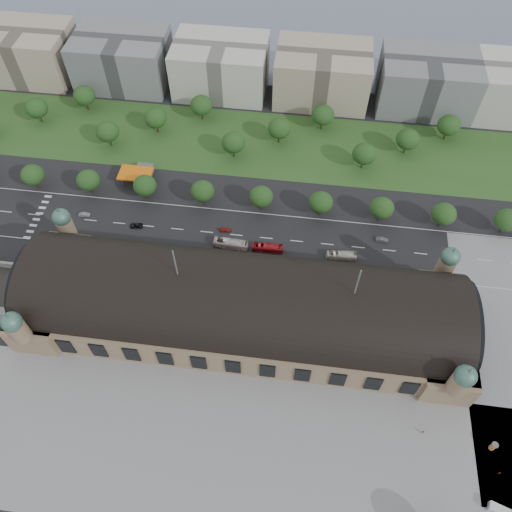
# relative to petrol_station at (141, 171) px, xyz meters

# --- Properties ---
(ground) EXTENTS (900.00, 900.00, 0.00)m
(ground) POSITION_rel_petrol_station_xyz_m (53.91, -65.28, -2.95)
(ground) COLOR black
(ground) RESTS_ON ground
(station) EXTENTS (150.00, 48.40, 44.30)m
(station) POSITION_rel_petrol_station_xyz_m (53.91, -65.28, 7.33)
(station) COLOR #8A7255
(station) RESTS_ON ground
(plaza_south) EXTENTS (190.00, 48.00, 0.12)m
(plaza_south) POSITION_rel_petrol_station_xyz_m (63.91, -109.28, -2.95)
(plaza_south) COLOR gray
(plaza_south) RESTS_ON ground
(road_slab) EXTENTS (260.00, 26.00, 0.10)m
(road_slab) POSITION_rel_petrol_station_xyz_m (33.91, -27.28, -2.95)
(road_slab) COLOR black
(road_slab) RESTS_ON ground
(grass_belt) EXTENTS (300.00, 45.00, 0.10)m
(grass_belt) POSITION_rel_petrol_station_xyz_m (38.91, 27.72, -2.95)
(grass_belt) COLOR #2C5220
(grass_belt) RESTS_ON ground
(petrol_station) EXTENTS (14.00, 13.00, 5.05)m
(petrol_station) POSITION_rel_petrol_station_xyz_m (0.00, 0.00, 0.00)
(petrol_station) COLOR orange
(petrol_station) RESTS_ON ground
(office_1) EXTENTS (45.00, 32.00, 24.00)m
(office_1) POSITION_rel_petrol_station_xyz_m (-76.09, 67.72, 9.05)
(office_1) COLOR #B5A38E
(office_1) RESTS_ON ground
(office_2) EXTENTS (45.00, 32.00, 24.00)m
(office_2) POSITION_rel_petrol_station_xyz_m (-26.09, 67.72, 9.05)
(office_2) COLOR gray
(office_2) RESTS_ON ground
(office_3) EXTENTS (45.00, 32.00, 24.00)m
(office_3) POSITION_rel_petrol_station_xyz_m (23.91, 67.72, 9.05)
(office_3) COLOR beige
(office_3) RESTS_ON ground
(office_4) EXTENTS (45.00, 32.00, 24.00)m
(office_4) POSITION_rel_petrol_station_xyz_m (73.91, 67.72, 9.05)
(office_4) COLOR #B5A38E
(office_4) RESTS_ON ground
(office_5) EXTENTS (45.00, 32.00, 24.00)m
(office_5) POSITION_rel_petrol_station_xyz_m (123.91, 67.72, 9.05)
(office_5) COLOR gray
(office_5) RESTS_ON ground
(tree_row_1) EXTENTS (9.60, 9.60, 11.52)m
(tree_row_1) POSITION_rel_petrol_station_xyz_m (-42.09, -12.28, 4.48)
(tree_row_1) COLOR #2D2116
(tree_row_1) RESTS_ON ground
(tree_row_2) EXTENTS (9.60, 9.60, 11.52)m
(tree_row_2) POSITION_rel_petrol_station_xyz_m (-18.09, -12.28, 4.48)
(tree_row_2) COLOR #2D2116
(tree_row_2) RESTS_ON ground
(tree_row_3) EXTENTS (9.60, 9.60, 11.52)m
(tree_row_3) POSITION_rel_petrol_station_xyz_m (5.91, -12.28, 4.48)
(tree_row_3) COLOR #2D2116
(tree_row_3) RESTS_ON ground
(tree_row_4) EXTENTS (9.60, 9.60, 11.52)m
(tree_row_4) POSITION_rel_petrol_station_xyz_m (29.91, -12.28, 4.48)
(tree_row_4) COLOR #2D2116
(tree_row_4) RESTS_ON ground
(tree_row_5) EXTENTS (9.60, 9.60, 11.52)m
(tree_row_5) POSITION_rel_petrol_station_xyz_m (53.91, -12.28, 4.48)
(tree_row_5) COLOR #2D2116
(tree_row_5) RESTS_ON ground
(tree_row_6) EXTENTS (9.60, 9.60, 11.52)m
(tree_row_6) POSITION_rel_petrol_station_xyz_m (77.91, -12.28, 4.48)
(tree_row_6) COLOR #2D2116
(tree_row_6) RESTS_ON ground
(tree_row_7) EXTENTS (9.60, 9.60, 11.52)m
(tree_row_7) POSITION_rel_petrol_station_xyz_m (101.91, -12.28, 4.48)
(tree_row_7) COLOR #2D2116
(tree_row_7) RESTS_ON ground
(tree_row_8) EXTENTS (9.60, 9.60, 11.52)m
(tree_row_8) POSITION_rel_petrol_station_xyz_m (125.91, -12.28, 4.48)
(tree_row_8) COLOR #2D2116
(tree_row_8) RESTS_ON ground
(tree_row_9) EXTENTS (9.60, 9.60, 11.52)m
(tree_row_9) POSITION_rel_petrol_station_xyz_m (149.91, -12.28, 4.48)
(tree_row_9) COLOR #2D2116
(tree_row_9) RESTS_ON ground
(tree_belt_1) EXTENTS (10.40, 10.40, 12.48)m
(tree_belt_1) POSITION_rel_petrol_station_xyz_m (-57.09, 29.72, 5.10)
(tree_belt_1) COLOR #2D2116
(tree_belt_1) RESTS_ON ground
(tree_belt_2) EXTENTS (10.40, 10.40, 12.48)m
(tree_belt_2) POSITION_rel_petrol_station_xyz_m (-38.09, 41.72, 5.10)
(tree_belt_2) COLOR #2D2116
(tree_belt_2) RESTS_ON ground
(tree_belt_3) EXTENTS (10.40, 10.40, 12.48)m
(tree_belt_3) POSITION_rel_petrol_station_xyz_m (-19.09, 17.72, 5.10)
(tree_belt_3) COLOR #2D2116
(tree_belt_3) RESTS_ON ground
(tree_belt_4) EXTENTS (10.40, 10.40, 12.48)m
(tree_belt_4) POSITION_rel_petrol_station_xyz_m (-0.09, 29.72, 5.10)
(tree_belt_4) COLOR #2D2116
(tree_belt_4) RESTS_ON ground
(tree_belt_5) EXTENTS (10.40, 10.40, 12.48)m
(tree_belt_5) POSITION_rel_petrol_station_xyz_m (18.91, 41.72, 5.10)
(tree_belt_5) COLOR #2D2116
(tree_belt_5) RESTS_ON ground
(tree_belt_6) EXTENTS (10.40, 10.40, 12.48)m
(tree_belt_6) POSITION_rel_petrol_station_xyz_m (37.91, 17.72, 5.10)
(tree_belt_6) COLOR #2D2116
(tree_belt_6) RESTS_ON ground
(tree_belt_7) EXTENTS (10.40, 10.40, 12.48)m
(tree_belt_7) POSITION_rel_petrol_station_xyz_m (56.91, 29.72, 5.10)
(tree_belt_7) COLOR #2D2116
(tree_belt_7) RESTS_ON ground
(tree_belt_8) EXTENTS (10.40, 10.40, 12.48)m
(tree_belt_8) POSITION_rel_petrol_station_xyz_m (75.91, 41.72, 5.10)
(tree_belt_8) COLOR #2D2116
(tree_belt_8) RESTS_ON ground
(tree_belt_9) EXTENTS (10.40, 10.40, 12.48)m
(tree_belt_9) POSITION_rel_petrol_station_xyz_m (94.91, 17.72, 5.10)
(tree_belt_9) COLOR #2D2116
(tree_belt_9) RESTS_ON ground
(tree_belt_10) EXTENTS (10.40, 10.40, 12.48)m
(tree_belt_10) POSITION_rel_petrol_station_xyz_m (113.91, 29.72, 5.10)
(tree_belt_10) COLOR #2D2116
(tree_belt_10) RESTS_ON ground
(tree_belt_11) EXTENTS (10.40, 10.40, 12.48)m
(tree_belt_11) POSITION_rel_petrol_station_xyz_m (132.91, 41.72, 5.10)
(tree_belt_11) COLOR #2D2116
(tree_belt_11) RESTS_ON ground
(traffic_car_1) EXTENTS (4.69, 2.13, 1.49)m
(traffic_car_1) POSITION_rel_petrol_station_xyz_m (-17.27, -25.18, -2.20)
(traffic_car_1) COLOR gray
(traffic_car_1) RESTS_ON ground
(traffic_car_2) EXTENTS (5.43, 3.01, 1.44)m
(traffic_car_2) POSITION_rel_petrol_station_xyz_m (5.37, -28.13, -2.23)
(traffic_car_2) COLOR black
(traffic_car_2) RESTS_ON ground
(traffic_car_3) EXTENTS (4.70, 2.25, 1.32)m
(traffic_car_3) POSITION_rel_petrol_station_xyz_m (41.25, -25.78, -2.29)
(traffic_car_3) COLOR maroon
(traffic_car_3) RESTS_ON ground
(traffic_car_4) EXTENTS (4.37, 2.22, 1.43)m
(traffic_car_4) POSITION_rel_petrol_station_xyz_m (61.92, -37.18, -2.24)
(traffic_car_4) COLOR #201B4D
(traffic_car_4) RESTS_ON ground
(traffic_car_5) EXTENTS (4.96, 1.96, 1.61)m
(traffic_car_5) POSITION_rel_petrol_station_xyz_m (103.08, -22.90, -2.15)
(traffic_car_5) COLOR #585A5F
(traffic_car_5) RESTS_ON ground
(parked_car_0) EXTENTS (4.66, 3.59, 1.47)m
(parked_car_0) POSITION_rel_petrol_station_xyz_m (-24.52, -44.28, -2.21)
(parked_car_0) COLOR black
(parked_car_0) RESTS_ON ground
(parked_car_1) EXTENTS (5.05, 4.73, 1.32)m
(parked_car_1) POSITION_rel_petrol_station_xyz_m (-3.39, -41.39, -2.29)
(parked_car_1) COLOR maroon
(parked_car_1) RESTS_ON ground
(parked_car_2) EXTENTS (5.80, 4.77, 1.58)m
(parked_car_2) POSITION_rel_petrol_station_xyz_m (2.91, -40.28, -2.16)
(parked_car_2) COLOR #171741
(parked_car_2) RESTS_ON ground
(parked_car_3) EXTENTS (4.72, 3.95, 1.52)m
(parked_car_3) POSITION_rel_petrol_station_xyz_m (6.27, -40.28, -2.19)
(parked_car_3) COLOR #4F5056
(parked_car_3) RESTS_ON ground
(parked_car_4) EXTENTS (4.54, 3.02, 1.41)m
(parked_car_4) POSITION_rel_petrol_station_xyz_m (15.06, -40.28, -2.24)
(parked_car_4) COLOR silver
(parked_car_4) RESTS_ON ground
(parked_car_5) EXTENTS (6.01, 5.27, 1.54)m
(parked_car_5) POSITION_rel_petrol_station_xyz_m (2.43, -44.28, -2.18)
(parked_car_5) COLOR #9A9EA2
(parked_car_5) RESTS_ON ground
(parked_car_6) EXTENTS (5.86, 4.90, 1.60)m
(parked_car_6) POSITION_rel_petrol_station_xyz_m (34.82, -40.28, -2.15)
(parked_car_6) COLOR black
(parked_car_6) RESTS_ON ground
(bus_west) EXTENTS (12.01, 3.08, 3.33)m
(bus_west) POSITION_rel_petrol_station_xyz_m (58.97, -33.28, -1.29)
(bus_west) COLOR red
(bus_west) RESTS_ON ground
(bus_mid) EXTENTS (13.70, 3.87, 3.77)m
(bus_mid) POSITION_rel_petrol_station_xyz_m (44.61, -33.28, -1.06)
(bus_mid) COLOR silver
(bus_mid) RESTS_ON ground
(bus_east) EXTENTS (11.73, 3.85, 3.21)m
(bus_east) POSITION_rel_petrol_station_xyz_m (87.47, -33.28, -1.34)
(bus_east) COLOR silver
(bus_east) RESTS_ON ground
(van_south) EXTENTS (6.64, 4.27, 2.68)m
(van_south) POSITION_rel_petrol_station_xyz_m (133.04, -115.78, -1.67)
(van_south) COLOR silver
(van_south) RESTS_ON ground
(advertising_column) EXTENTS (1.93, 1.93, 3.67)m
(advertising_column) POSITION_rel_petrol_station_xyz_m (133.91, -98.52, -1.04)
(advertising_column) COLOR #CD4133
(advertising_column) RESTS_ON ground
(pedestrian_0) EXTENTS (0.91, 0.62, 1.71)m
(pedestrian_0) POSITION_rel_petrol_station_xyz_m (113.80, -96.67, -2.09)
(pedestrian_0) COLOR gray
(pedestrian_0) RESTS_ON ground
(pedestrian_1) EXTENTS (0.80, 0.77, 1.84)m
(pedestrian_1) POSITION_rel_petrol_station_xyz_m (134.94, -105.67, -2.03)
(pedestrian_1) COLOR gray
(pedestrian_1) RESTS_ON ground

